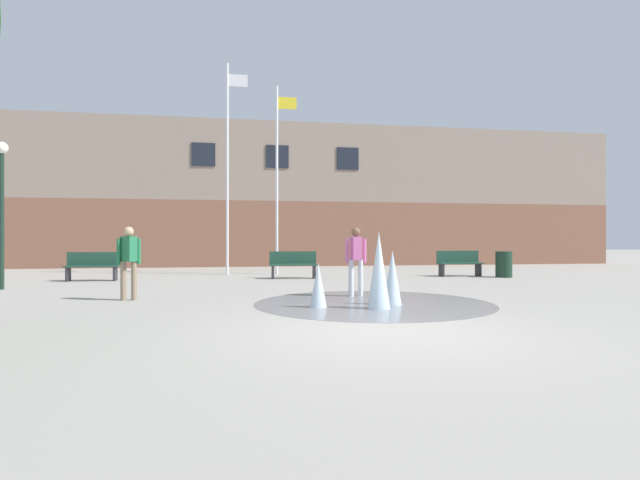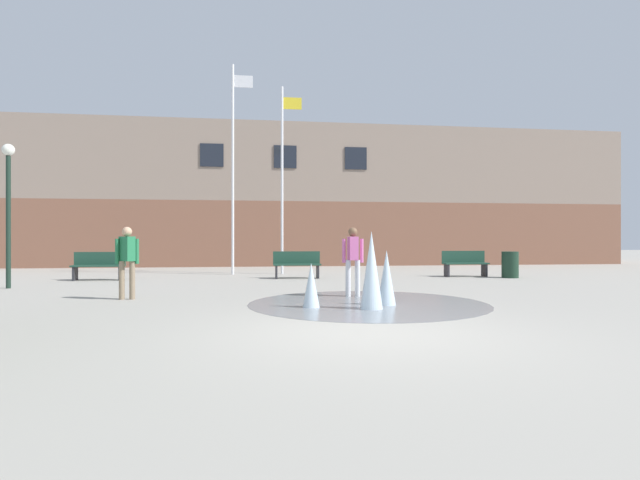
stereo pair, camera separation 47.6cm
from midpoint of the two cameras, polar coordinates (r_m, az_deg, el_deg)
The scene contains 12 objects.
ground_plane at distance 7.20m, azimuth 5.25°, elevation -10.45°, with size 100.00×100.00×0.00m, color #9E998E.
library_building at distance 27.38m, azimuth -5.94°, elevation 4.74°, with size 36.00×6.05×7.10m.
splash_fountain at distance 9.86m, azimuth 4.61°, elevation -4.91°, with size 4.90×4.90×1.47m.
park_bench_left_of_flagpoles at distance 17.52m, azimuth -25.28°, elevation -2.68°, with size 1.60×0.44×0.91m.
park_bench_near_trashcan at distance 16.89m, azimuth -3.87°, elevation -2.78°, with size 1.60×0.44×0.91m.
park_bench_far_right at distance 18.50m, azimuth 14.91°, elevation -2.53°, with size 1.60×0.44×0.91m.
adult_watching at distance 11.62m, azimuth -22.13°, elevation -1.82°, with size 0.50×0.38×1.59m.
adult_in_red at distance 11.52m, azimuth 2.94°, elevation -1.83°, with size 0.50×0.34×1.59m.
flagpole_left at distance 19.19m, azimuth -11.17°, elevation 8.69°, with size 0.80×0.10×7.90m.
flagpole_right at distance 19.19m, azimuth -5.57°, elevation 7.53°, with size 0.80×0.10×7.14m.
lamp_post_left_lane at distance 15.72m, azimuth -33.34°, elevation 4.52°, with size 0.32×0.32×3.88m.
trash_can at distance 18.40m, azimuth 19.58°, elevation -2.64°, with size 0.56×0.56×0.90m, color #193323.
Camera 1 is at (-2.07, -6.80, 1.31)m, focal length 28.00 mm.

